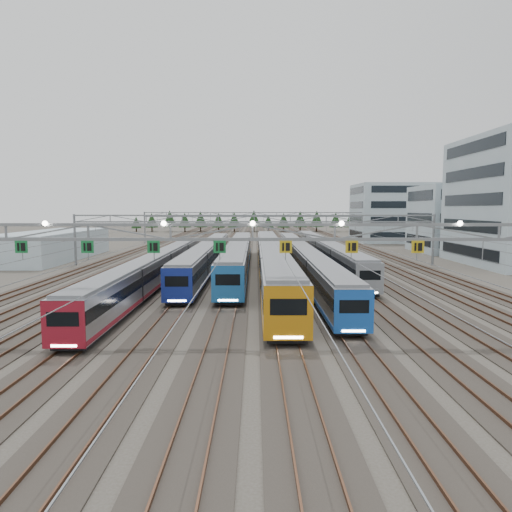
{
  "coord_description": "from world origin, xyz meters",
  "views": [
    {
      "loc": [
        0.19,
        -31.01,
        8.92
      ],
      "look_at": [
        0.25,
        20.54,
        3.5
      ],
      "focal_mm": 32.0,
      "sensor_mm": 36.0,
      "label": 1
    }
  ],
  "objects_px": {
    "depot_bldg_mid": "(453,219)",
    "depot_bldg_north": "(397,213)",
    "train_f": "(324,251)",
    "train_e": "(302,258)",
    "gantry_near": "(252,235)",
    "train_d": "(271,259)",
    "gantry_far": "(255,218)",
    "train_b": "(208,256)",
    "gantry_mid": "(254,225)",
    "west_shed": "(53,245)",
    "train_a": "(160,266)",
    "train_c": "(238,255)"
  },
  "relations": [
    {
      "from": "train_a",
      "to": "west_shed",
      "type": "distance_m",
      "value": 35.19
    },
    {
      "from": "gantry_near",
      "to": "depot_bldg_mid",
      "type": "height_order",
      "value": "depot_bldg_mid"
    },
    {
      "from": "train_d",
      "to": "gantry_far",
      "type": "bearing_deg",
      "value": 92.28
    },
    {
      "from": "train_a",
      "to": "train_c",
      "type": "distance_m",
      "value": 14.13
    },
    {
      "from": "train_c",
      "to": "gantry_far",
      "type": "bearing_deg",
      "value": 87.47
    },
    {
      "from": "train_f",
      "to": "depot_bldg_mid",
      "type": "distance_m",
      "value": 35.11
    },
    {
      "from": "train_b",
      "to": "gantry_near",
      "type": "distance_m",
      "value": 35.76
    },
    {
      "from": "west_shed",
      "to": "gantry_far",
      "type": "bearing_deg",
      "value": 45.59
    },
    {
      "from": "train_c",
      "to": "train_f",
      "type": "bearing_deg",
      "value": 31.08
    },
    {
      "from": "gantry_near",
      "to": "depot_bldg_north",
      "type": "xyz_separation_m",
      "value": [
        38.28,
        91.8,
        0.58
      ]
    },
    {
      "from": "train_e",
      "to": "gantry_near",
      "type": "xyz_separation_m",
      "value": [
        -6.8,
        -32.2,
        5.08
      ]
    },
    {
      "from": "depot_bldg_mid",
      "to": "depot_bldg_north",
      "type": "height_order",
      "value": "depot_bldg_north"
    },
    {
      "from": "train_d",
      "to": "depot_bldg_mid",
      "type": "relative_size",
      "value": 3.96
    },
    {
      "from": "train_a",
      "to": "depot_bldg_north",
      "type": "bearing_deg",
      "value": 54.12
    },
    {
      "from": "depot_bldg_mid",
      "to": "west_shed",
      "type": "height_order",
      "value": "depot_bldg_mid"
    },
    {
      "from": "train_a",
      "to": "train_e",
      "type": "distance_m",
      "value": 20.04
    },
    {
      "from": "gantry_far",
      "to": "gantry_near",
      "type": "bearing_deg",
      "value": -90.03
    },
    {
      "from": "train_f",
      "to": "gantry_far",
      "type": "relative_size",
      "value": 1.06
    },
    {
      "from": "west_shed",
      "to": "gantry_mid",
      "type": "bearing_deg",
      "value": -14.01
    },
    {
      "from": "gantry_far",
      "to": "train_c",
      "type": "bearing_deg",
      "value": -92.53
    },
    {
      "from": "gantry_near",
      "to": "depot_bldg_mid",
      "type": "distance_m",
      "value": 73.61
    },
    {
      "from": "gantry_far",
      "to": "depot_bldg_mid",
      "type": "distance_m",
      "value": 46.69
    },
    {
      "from": "train_a",
      "to": "depot_bldg_mid",
      "type": "distance_m",
      "value": 64.33
    },
    {
      "from": "train_e",
      "to": "gantry_near",
      "type": "height_order",
      "value": "gantry_near"
    },
    {
      "from": "depot_bldg_mid",
      "to": "train_d",
      "type": "bearing_deg",
      "value": -139.11
    },
    {
      "from": "train_e",
      "to": "train_c",
      "type": "bearing_deg",
      "value": 167.05
    },
    {
      "from": "gantry_mid",
      "to": "train_e",
      "type": "bearing_deg",
      "value": -49.54
    },
    {
      "from": "train_c",
      "to": "gantry_near",
      "type": "xyz_separation_m",
      "value": [
        2.2,
        -34.27,
        4.89
      ]
    },
    {
      "from": "depot_bldg_mid",
      "to": "west_shed",
      "type": "relative_size",
      "value": 0.53
    },
    {
      "from": "train_c",
      "to": "depot_bldg_north",
      "type": "distance_m",
      "value": 70.56
    },
    {
      "from": "train_a",
      "to": "west_shed",
      "type": "bearing_deg",
      "value": 133.4
    },
    {
      "from": "train_c",
      "to": "train_f",
      "type": "distance_m",
      "value": 15.76
    },
    {
      "from": "train_c",
      "to": "train_f",
      "type": "relative_size",
      "value": 0.86
    },
    {
      "from": "train_e",
      "to": "west_shed",
      "type": "relative_size",
      "value": 2.23
    },
    {
      "from": "train_f",
      "to": "west_shed",
      "type": "distance_m",
      "value": 47.14
    },
    {
      "from": "train_a",
      "to": "gantry_mid",
      "type": "relative_size",
      "value": 0.99
    },
    {
      "from": "train_a",
      "to": "train_b",
      "type": "relative_size",
      "value": 1.07
    },
    {
      "from": "train_b",
      "to": "gantry_mid",
      "type": "bearing_deg",
      "value": 38.38
    },
    {
      "from": "train_b",
      "to": "west_shed",
      "type": "distance_m",
      "value": 32.0
    },
    {
      "from": "gantry_mid",
      "to": "train_b",
      "type": "bearing_deg",
      "value": -141.62
    },
    {
      "from": "train_e",
      "to": "depot_bldg_mid",
      "type": "relative_size",
      "value": 4.18
    },
    {
      "from": "train_c",
      "to": "depot_bldg_north",
      "type": "bearing_deg",
      "value": 54.86
    },
    {
      "from": "train_a",
      "to": "depot_bldg_mid",
      "type": "height_order",
      "value": "depot_bldg_mid"
    },
    {
      "from": "train_e",
      "to": "gantry_far",
      "type": "height_order",
      "value": "gantry_far"
    },
    {
      "from": "train_a",
      "to": "train_c",
      "type": "xyz_separation_m",
      "value": [
        9.0,
        10.89,
        0.23
      ]
    },
    {
      "from": "train_d",
      "to": "gantry_far",
      "type": "relative_size",
      "value": 1.12
    },
    {
      "from": "gantry_far",
      "to": "train_f",
      "type": "bearing_deg",
      "value": -75.24
    },
    {
      "from": "train_d",
      "to": "west_shed",
      "type": "bearing_deg",
      "value": 151.63
    },
    {
      "from": "train_f",
      "to": "depot_bldg_mid",
      "type": "xyz_separation_m",
      "value": [
        29.06,
        19.15,
        4.65
      ]
    },
    {
      "from": "train_e",
      "to": "depot_bldg_north",
      "type": "xyz_separation_m",
      "value": [
        31.49,
        59.6,
        5.66
      ]
    }
  ]
}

